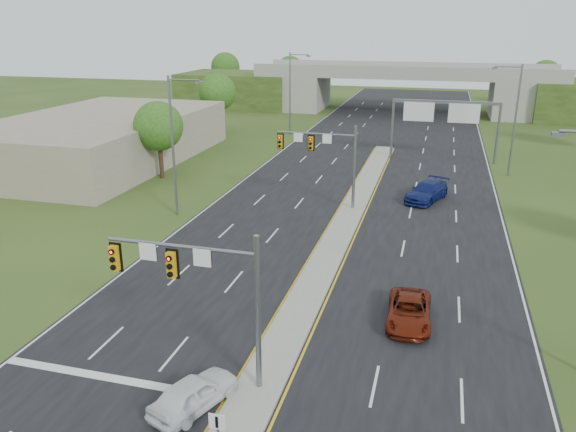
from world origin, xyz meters
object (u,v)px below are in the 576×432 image
(signal_mast_near, at_px, (204,283))
(overpass, at_px, (404,91))
(sign_gantry, at_px, (444,114))
(keep_right_sign, at_px, (218,431))
(car_far_b, at_px, (427,191))
(signal_mast_far, at_px, (327,152))
(car_far_a, at_px, (409,311))
(car_white, at_px, (194,393))

(signal_mast_near, height_order, overpass, overpass)
(sign_gantry, bearing_deg, overpass, 100.79)
(keep_right_sign, height_order, car_far_b, keep_right_sign)
(signal_mast_far, xyz_separation_m, car_far_a, (7.99, -17.58, -4.05))
(car_far_b, bearing_deg, overpass, 117.23)
(signal_mast_far, distance_m, car_far_a, 19.74)
(sign_gantry, bearing_deg, car_far_b, -93.20)
(car_white, bearing_deg, keep_right_sign, 150.35)
(overpass, distance_m, car_far_a, 72.94)
(sign_gantry, distance_m, car_far_a, 37.87)
(sign_gantry, relative_size, car_far_b, 2.09)
(signal_mast_near, xyz_separation_m, car_white, (0.12, -1.77, -4.02))
(sign_gantry, distance_m, car_white, 47.80)
(signal_mast_far, height_order, keep_right_sign, signal_mast_far)
(sign_gantry, xyz_separation_m, car_white, (-8.83, -46.76, -4.53))
(sign_gantry, bearing_deg, signal_mast_near, -101.25)
(signal_mast_near, bearing_deg, signal_mast_far, 90.00)
(signal_mast_far, bearing_deg, overpass, 87.65)
(signal_mast_near, xyz_separation_m, car_far_a, (7.99, 7.42, -4.05))
(keep_right_sign, bearing_deg, car_white, 128.63)
(sign_gantry, distance_m, car_far_b, 16.33)
(signal_mast_far, relative_size, sign_gantry, 0.60)
(signal_mast_far, distance_m, car_white, 27.07)
(overpass, relative_size, car_white, 19.82)
(car_white, bearing_deg, car_far_a, -108.89)
(sign_gantry, xyz_separation_m, car_far_a, (-0.95, -37.58, -4.56))
(car_far_a, bearing_deg, sign_gantry, 86.52)
(signal_mast_far, height_order, overpass, overpass)
(overpass, bearing_deg, sign_gantry, -79.21)
(signal_mast_near, distance_m, sign_gantry, 45.88)
(signal_mast_far, relative_size, car_far_b, 1.26)
(car_white, height_order, car_far_a, car_white)
(signal_mast_far, relative_size, car_white, 1.73)
(signal_mast_far, distance_m, car_far_b, 9.94)
(car_far_a, bearing_deg, car_white, -132.64)
(car_white, bearing_deg, overpass, -69.78)
(signal_mast_near, distance_m, car_white, 4.39)
(signal_mast_near, bearing_deg, car_far_b, 74.60)
(signal_mast_far, bearing_deg, car_far_a, -65.55)
(overpass, distance_m, car_far_b, 51.18)
(keep_right_sign, bearing_deg, signal_mast_far, 94.39)
(keep_right_sign, xyz_separation_m, car_far_b, (5.81, 33.75, -0.69))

